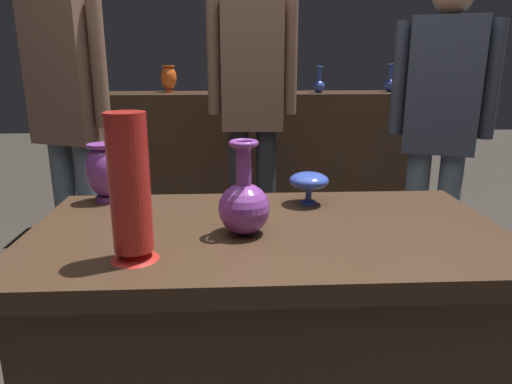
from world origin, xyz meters
The scene contains 13 objects.
display_plinth centered at (0.00, 0.00, 0.40)m, with size 1.20×0.64×0.80m.
back_display_shelf centered at (0.00, 2.20, 0.49)m, with size 2.60×0.40×0.99m.
vase_centerpiece centered at (-0.06, -0.04, 0.87)m, with size 0.13×0.13×0.23m.
vase_tall_behind centered at (0.14, 0.20, 0.87)m, with size 0.12×0.12×0.10m.
vase_left_accent centered at (-0.47, 0.26, 0.90)m, with size 0.10×0.10×0.18m.
vase_right_accent centered at (-0.30, -0.18, 0.95)m, with size 0.10×0.10×0.31m.
shelf_vase_left centered at (-0.52, 2.27, 1.09)m, with size 0.11×0.11×0.18m.
shelf_vase_right centered at (0.52, 2.16, 1.04)m, with size 0.08×0.08×0.18m.
shelf_vase_far_right centered at (1.04, 2.22, 1.05)m, with size 0.09×0.09×0.19m.
shelf_vase_far_left centered at (-1.04, 2.22, 1.11)m, with size 0.09×0.09×0.26m.
visitor_center_back centered at (0.03, 1.41, 1.02)m, with size 0.47×0.20×1.71m.
visitor_near_left centered at (-0.86, 1.16, 0.99)m, with size 0.44×0.29×1.67m.
visitor_near_right centered at (0.90, 1.06, 0.93)m, with size 0.44×0.29×1.58m.
Camera 1 is at (-0.09, -1.12, 1.21)m, focal length 32.91 mm.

